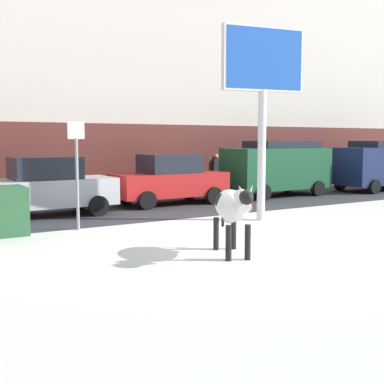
% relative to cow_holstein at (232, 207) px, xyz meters
% --- Properties ---
extents(ground_plane, '(120.00, 120.00, 0.00)m').
position_rel_cow_holstein_xyz_m(ground_plane, '(0.54, 0.16, -1.00)').
color(ground_plane, silver).
extents(road_strip, '(60.00, 5.60, 0.01)m').
position_rel_cow_holstein_xyz_m(road_strip, '(0.54, 7.30, -1.00)').
color(road_strip, '#333338').
rests_on(road_strip, ground).
extents(building_facade, '(44.00, 6.10, 13.00)m').
position_rel_cow_holstein_xyz_m(building_facade, '(0.54, 13.15, 5.48)').
color(building_facade, beige).
rests_on(building_facade, ground).
extents(cow_holstein, '(1.03, 1.92, 1.54)m').
position_rel_cow_holstein_xyz_m(cow_holstein, '(0.00, 0.00, 0.00)').
color(cow_holstein, silver).
rests_on(cow_holstein, ground).
extents(billboard, '(2.52, 0.65, 5.56)m').
position_rel_cow_holstein_xyz_m(billboard, '(3.33, 3.16, 3.31)').
color(billboard, silver).
rests_on(billboard, ground).
extents(car_silver_sedan, '(4.23, 2.04, 1.84)m').
position_rel_cow_holstein_xyz_m(car_silver_sedan, '(-1.92, 7.18, -0.09)').
color(car_silver_sedan, '#B7BABF').
rests_on(car_silver_sedan, ground).
extents(car_red_sedan, '(4.23, 2.04, 1.84)m').
position_rel_cow_holstein_xyz_m(car_red_sedan, '(2.71, 7.71, -0.09)').
color(car_red_sedan, red).
rests_on(car_red_sedan, ground).
extents(car_darkgreen_van, '(4.63, 2.18, 2.32)m').
position_rel_cow_holstein_xyz_m(car_darkgreen_van, '(7.87, 7.75, 0.24)').
color(car_darkgreen_van, '#194C2D').
rests_on(car_darkgreen_van, ground).
extents(car_navy_van, '(4.63, 2.18, 2.32)m').
position_rel_cow_holstein_xyz_m(car_navy_van, '(13.52, 7.08, 0.24)').
color(car_navy_van, '#19234C').
rests_on(car_navy_van, ground).
extents(pedestrian_near_billboard, '(0.36, 0.24, 1.73)m').
position_rel_cow_holstein_xyz_m(pedestrian_near_billboard, '(4.38, 10.05, -0.12)').
color(pedestrian_near_billboard, '#282833').
rests_on(pedestrian_near_billboard, ground).
extents(pedestrian_by_cars, '(0.36, 0.24, 1.73)m').
position_rel_cow_holstein_xyz_m(pedestrian_by_cars, '(7.38, 10.05, -0.12)').
color(pedestrian_by_cars, '#282833').
rests_on(pedestrian_by_cars, ground).
extents(pedestrian_far_left, '(0.36, 0.24, 1.73)m').
position_rel_cow_holstein_xyz_m(pedestrian_far_left, '(6.32, 10.05, -0.12)').
color(pedestrian_far_left, '#282833').
rests_on(pedestrian_far_left, ground).
extents(street_sign, '(0.44, 0.08, 2.82)m').
position_rel_cow_holstein_xyz_m(street_sign, '(-1.80, 4.39, 0.67)').
color(street_sign, gray).
rests_on(street_sign, ground).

